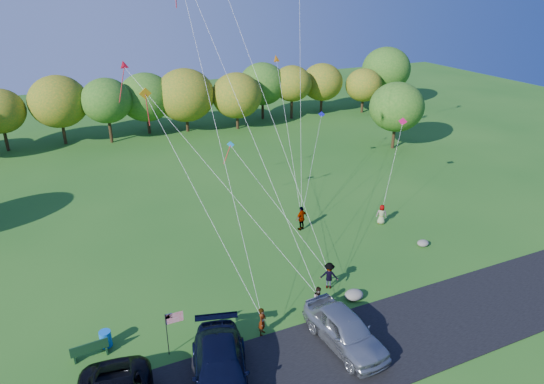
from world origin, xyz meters
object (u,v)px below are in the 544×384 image
(flyer_c, at_px, (329,275))
(flyer_e, at_px, (382,214))
(flyer_d, at_px, (302,218))
(minivan_navy, at_px, (221,371))
(minivan_silver, at_px, (345,330))
(flyer_a, at_px, (262,321))
(trash_barrel, at_px, (106,339))
(park_bench, at_px, (90,350))
(flyer_b, at_px, (319,299))

(flyer_c, relative_size, flyer_e, 1.09)
(flyer_d, bearing_deg, minivan_navy, 30.10)
(minivan_silver, bearing_deg, flyer_a, 139.71)
(flyer_e, relative_size, trash_barrel, 1.76)
(minivan_silver, distance_m, flyer_e, 14.62)
(minivan_navy, xyz_separation_m, trash_barrel, (-4.56, 5.18, -0.53))
(flyer_d, bearing_deg, park_bench, 6.97)
(minivan_navy, bearing_deg, minivan_silver, 15.85)
(minivan_silver, distance_m, flyer_d, 12.92)
(flyer_c, height_order, trash_barrel, flyer_c)
(flyer_e, bearing_deg, minivan_navy, 66.25)
(minivan_navy, height_order, park_bench, minivan_navy)
(minivan_navy, relative_size, park_bench, 3.45)
(flyer_b, height_order, park_bench, flyer_b)
(flyer_a, bearing_deg, minivan_navy, 167.73)
(minivan_navy, bearing_deg, flyer_e, 47.61)
(flyer_b, bearing_deg, flyer_c, 49.68)
(minivan_silver, distance_m, flyer_c, 5.20)
(flyer_a, bearing_deg, flyer_e, -20.74)
(flyer_e, bearing_deg, trash_barrel, 48.33)
(flyer_b, height_order, flyer_c, flyer_c)
(minivan_navy, relative_size, flyer_b, 3.96)
(flyer_c, height_order, flyer_e, flyer_c)
(minivan_silver, xyz_separation_m, flyer_c, (1.92, 4.83, -0.12))
(minivan_navy, bearing_deg, flyer_b, 39.35)
(minivan_navy, distance_m, flyer_d, 16.38)
(minivan_silver, height_order, park_bench, minivan_silver)
(trash_barrel, bearing_deg, minivan_silver, -24.29)
(flyer_b, height_order, flyer_e, flyer_b)
(park_bench, height_order, trash_barrel, park_bench)
(park_bench, bearing_deg, flyer_c, -2.20)
(flyer_a, height_order, flyer_e, flyer_a)
(minivan_silver, xyz_separation_m, flyer_e, (10.09, 10.58, -0.20))
(flyer_c, distance_m, flyer_d, 7.75)
(flyer_d, relative_size, trash_barrel, 2.13)
(flyer_d, bearing_deg, trash_barrel, 6.25)
(minivan_silver, height_order, flyer_b, minivan_silver)
(flyer_e, bearing_deg, minivan_silver, 80.44)
(park_bench, distance_m, trash_barrel, 1.06)
(flyer_a, distance_m, flyer_c, 5.93)
(flyer_e, bearing_deg, flyer_c, 69.24)
(flyer_a, relative_size, flyer_b, 1.04)
(flyer_a, relative_size, trash_barrel, 1.84)
(minivan_silver, xyz_separation_m, trash_barrel, (-11.36, 5.13, -0.54))
(flyer_e, relative_size, park_bench, 0.86)
(minivan_navy, xyz_separation_m, flyer_b, (6.99, 3.10, -0.18))
(flyer_d, height_order, flyer_e, flyer_d)
(minivan_silver, bearing_deg, minivan_navy, 176.00)
(flyer_b, distance_m, flyer_d, 9.99)
(flyer_b, bearing_deg, flyer_d, 72.03)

